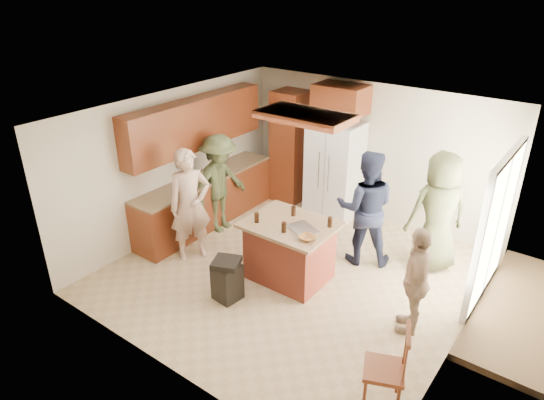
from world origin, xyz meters
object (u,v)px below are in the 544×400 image
Objects in this scene: kitchen_island at (290,250)px; trash_bin at (227,279)px; person_behind_left at (365,208)px; person_front_left at (190,205)px; refrigerator at (334,170)px; person_behind_right at (438,212)px; person_side_right at (416,280)px; person_counter at (220,184)px; spindle_chair at (386,370)px.

kitchen_island reaches higher than trash_bin.
person_behind_left is 1.45× the size of kitchen_island.
kitchen_island is (1.60, 0.43, -0.44)m from person_front_left.
refrigerator is 2.35m from kitchen_island.
person_behind_right is 2.26m from refrigerator.
refrigerator is at bearing -152.51° from person_side_right.
person_counter reaches higher than kitchen_island.
person_side_right is at bearing 100.13° from spindle_chair.
person_behind_left is 0.98× the size of person_behind_right.
kitchen_island is (1.85, -0.54, -0.41)m from person_counter.
trash_bin is at bearing 7.26° from person_behind_right.
person_behind_right reaches higher than person_behind_left.
person_behind_right is 1.28× the size of person_side_right.
kitchen_island is at bearing -76.04° from refrigerator.
person_counter is at bearing -14.63° from person_behind_left.
person_front_left is at bearing -103.43° from person_side_right.
person_front_left is at bearing -165.11° from kitchen_island.
trash_bin is (1.45, -1.48, -0.56)m from person_counter.
person_behind_left is 1.03× the size of refrigerator.
kitchen_island is at bearing 66.66° from trash_bin.
person_behind_left reaches higher than person_side_right.
person_counter is at bearing -118.42° from person_side_right.
person_counter is at bearing -127.20° from refrigerator.
person_counter is 2.14m from refrigerator.
refrigerator is 1.81× the size of spindle_chair.
person_behind_right is 1.07× the size of person_counter.
refrigerator reaches higher than person_side_right.
person_behind_right is (3.21, 2.01, 0.03)m from person_front_left.
spindle_chair is (2.71, -3.58, -0.45)m from refrigerator.
person_front_left is 1.24× the size of person_side_right.
trash_bin is at bearing -87.31° from refrigerator.
person_front_left reaches higher than kitchen_island.
person_side_right reaches higher than spindle_chair.
person_counter is 0.98× the size of refrigerator.
person_behind_left is at bearing 121.73° from spindle_chair.
person_behind_right reaches higher than refrigerator.
refrigerator is (-2.47, 2.26, 0.16)m from person_side_right.
person_behind_right is (0.96, 0.49, 0.02)m from person_behind_left.
trash_bin is (-2.02, -2.53, -0.63)m from person_behind_right.
spindle_chair is at bearing 94.47° from person_behind_left.
spindle_chair is (2.15, -1.34, -0.02)m from kitchen_island.
trash_bin is 0.63× the size of spindle_chair.
person_front_left reaches higher than person_side_right.
person_side_right is at bearing 21.88° from trash_bin.
person_side_right is 0.84× the size of person_counter.
person_front_left is 3.89m from spindle_chair.
person_behind_right reaches higher than person_side_right.
person_side_right is (3.52, 0.41, -0.18)m from person_front_left.
person_behind_left is at bearing -17.36° from person_behind_right.
spindle_chair is at bearing -31.84° from kitchen_island.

